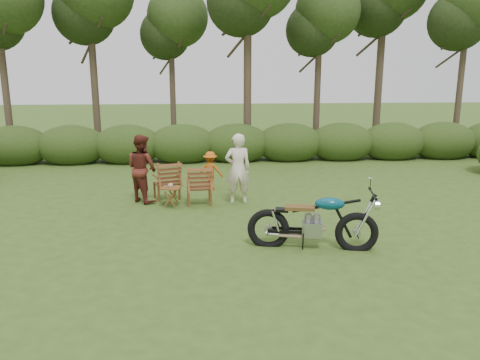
{
  "coord_description": "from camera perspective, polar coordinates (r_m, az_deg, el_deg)",
  "views": [
    {
      "loc": [
        -1.2,
        -8.22,
        3.3
      ],
      "look_at": [
        -0.41,
        1.96,
        0.9
      ],
      "focal_mm": 35.0,
      "sensor_mm": 36.0,
      "label": 1
    }
  ],
  "objects": [
    {
      "name": "lawn_chair_right",
      "position": [
        11.91,
        -4.95,
        -2.91
      ],
      "size": [
        0.74,
        0.74,
        1.01
      ],
      "primitive_type": null,
      "rotation": [
        0.0,
        0.0,
        3.21
      ],
      "color": "brown",
      "rests_on": "ground"
    },
    {
      "name": "lawn_chair_left",
      "position": [
        12.48,
        -8.87,
        -2.27
      ],
      "size": [
        0.88,
        0.88,
        1.01
      ],
      "primitive_type": null,
      "rotation": [
        0.0,
        0.0,
        3.47
      ],
      "color": "brown",
      "rests_on": "ground"
    },
    {
      "name": "adult_a",
      "position": [
        11.93,
        -0.26,
        -2.83
      ],
      "size": [
        0.67,
        0.45,
        1.79
      ],
      "primitive_type": "imported",
      "rotation": [
        0.0,
        0.0,
        3.18
      ],
      "color": "beige",
      "rests_on": "ground"
    },
    {
      "name": "adult_b",
      "position": [
        12.35,
        -11.68,
        -2.55
      ],
      "size": [
        1.06,
        1.06,
        1.74
      ],
      "primitive_type": "imported",
      "rotation": [
        0.0,
        0.0,
        2.38
      ],
      "color": "#5A2119",
      "rests_on": "ground"
    },
    {
      "name": "tree_line",
      "position": [
        18.04,
        1.01,
        14.83
      ],
      "size": [
        22.52,
        11.62,
        8.14
      ],
      "color": "#3D3121",
      "rests_on": "ground"
    },
    {
      "name": "cup",
      "position": [
        11.63,
        -8.47,
        -0.64
      ],
      "size": [
        0.14,
        0.14,
        0.09
      ],
      "primitive_type": "imported",
      "rotation": [
        0.0,
        0.0,
        -0.33
      ],
      "color": "beige",
      "rests_on": "side_table"
    },
    {
      "name": "ground",
      "position": [
        8.93,
        3.65,
        -8.47
      ],
      "size": [
        80.0,
        80.0,
        0.0
      ],
      "primitive_type": "plane",
      "color": "#314B19",
      "rests_on": "ground"
    },
    {
      "name": "side_table",
      "position": [
        11.68,
        -8.38,
        -2.06
      ],
      "size": [
        0.55,
        0.49,
        0.5
      ],
      "primitive_type": null,
      "rotation": [
        0.0,
        0.0,
        -0.19
      ],
      "color": "brown",
      "rests_on": "ground"
    },
    {
      "name": "child",
      "position": [
        13.35,
        -3.59,
        -1.12
      ],
      "size": [
        0.77,
        0.55,
        1.08
      ],
      "primitive_type": "imported",
      "rotation": [
        0.0,
        0.0,
        2.92
      ],
      "color": "#C15812",
      "rests_on": "ground"
    },
    {
      "name": "motorcycle",
      "position": [
        9.12,
        8.69,
        -8.14
      ],
      "size": [
        2.45,
        1.33,
        1.33
      ],
      "primitive_type": null,
      "rotation": [
        0.0,
        0.0,
        -0.2
      ],
      "color": "#0B7690",
      "rests_on": "ground"
    }
  ]
}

